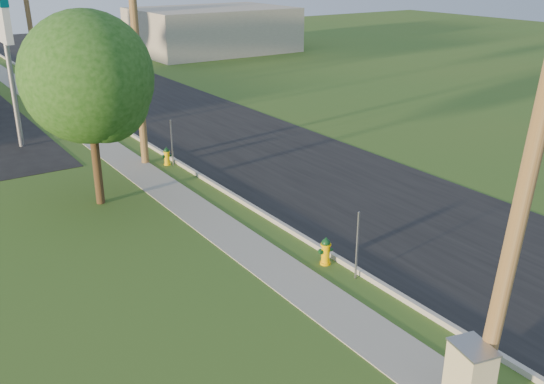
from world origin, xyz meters
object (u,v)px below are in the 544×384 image
object	(u,v)px
tree_verge	(91,83)
utility_pole_near	(529,172)
utility_cabinet	(469,378)
utility_pole_mid	(136,47)
utility_pole_far	(29,17)
price_pylon	(4,28)
hydrant_mid	(167,156)
hydrant_far	(96,114)
hydrant_near	(326,251)

from	to	relation	value
tree_verge	utility_pole_near	bearing A→B (deg)	-78.05
utility_pole_near	utility_cabinet	world-z (taller)	utility_pole_near
utility_pole_mid	utility_pole_far	size ratio (longest dim) A/B	1.03
tree_verge	utility_cabinet	size ratio (longest dim) A/B	4.66
price_pylon	hydrant_mid	size ratio (longest dim) A/B	8.74
price_pylon	utility_cabinet	world-z (taller)	price_pylon
utility_pole_near	price_pylon	world-z (taller)	utility_pole_near
utility_cabinet	hydrant_far	bearing A→B (deg)	86.67
price_pylon	hydrant_mid	world-z (taller)	price_pylon
utility_pole_far	hydrant_far	size ratio (longest dim) A/B	14.13
price_pylon	tree_verge	distance (m)	9.11
hydrant_near	hydrant_mid	world-z (taller)	hydrant_near
utility_pole_far	hydrant_far	world-z (taller)	utility_pole_far
utility_pole_mid	hydrant_mid	distance (m)	4.69
utility_pole_mid	hydrant_near	bearing A→B (deg)	-86.67
price_pylon	tree_verge	world-z (taller)	price_pylon
utility_pole_far	utility_cabinet	distance (m)	36.20
hydrant_near	hydrant_far	distance (m)	20.25
price_pylon	hydrant_near	distance (m)	18.47
price_pylon	hydrant_near	xyz separation A→B (m)	(4.58, -17.17, -5.02)
utility_pole_far	price_pylon	size ratio (longest dim) A/B	1.39
utility_pole_near	hydrant_near	bearing A→B (deg)	83.87
utility_pole_far	utility_cabinet	bearing A→B (deg)	-91.28
utility_pole_mid	hydrant_far	bearing A→B (deg)	85.07
utility_pole_near	hydrant_far	distance (m)	26.96
hydrant_near	utility_cabinet	world-z (taller)	utility_cabinet
hydrant_mid	utility_pole_near	bearing A→B (deg)	-92.24
utility_pole_near	utility_cabinet	xyz separation A→B (m)	(-0.80, 0.04, -4.07)
utility_pole_near	tree_verge	distance (m)	14.81
hydrant_near	hydrant_mid	xyz separation A→B (m)	(-0.01, 10.88, -0.03)
utility_pole_far	hydrant_mid	bearing A→B (deg)	-87.95
tree_verge	utility_cabinet	world-z (taller)	tree_verge
hydrant_near	hydrant_far	size ratio (longest dim) A/B	1.25
hydrant_mid	tree_verge	bearing A→B (deg)	-143.95
utility_pole_mid	hydrant_far	world-z (taller)	utility_pole_mid
utility_pole_mid	hydrant_mid	bearing A→B (deg)	-49.76
tree_verge	price_pylon	bearing A→B (deg)	95.28
tree_verge	hydrant_near	distance (m)	9.81
utility_pole_near	price_pylon	distance (m)	23.83
utility_cabinet	hydrant_near	bearing A→B (deg)	76.73
hydrant_mid	utility_cabinet	world-z (taller)	utility_cabinet
tree_verge	utility_cabinet	xyz separation A→B (m)	(2.26, -14.45, -3.65)
hydrant_near	hydrant_mid	bearing A→B (deg)	90.04
hydrant_mid	hydrant_near	bearing A→B (deg)	-89.96
utility_pole_mid	hydrant_far	size ratio (longest dim) A/B	14.57
utility_cabinet	utility_pole_near	bearing A→B (deg)	-2.85
utility_pole_mid	hydrant_far	xyz separation A→B (m)	(0.74, 8.58, -4.62)
hydrant_far	tree_verge	bearing A→B (deg)	-107.47
utility_pole_mid	hydrant_near	distance (m)	12.54
tree_verge	utility_cabinet	distance (m)	15.07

